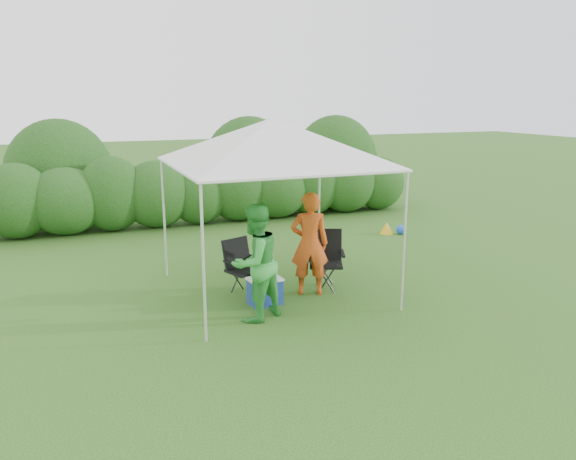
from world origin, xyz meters
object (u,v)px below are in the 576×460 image
object	(u,v)px
chair_left	(241,263)
man	(310,244)
canopy	(273,142)
chair_right	(326,255)
cooler	(265,291)
woman	(255,263)

from	to	relation	value
chair_left	man	bearing A→B (deg)	-44.60
man	canopy	bearing A→B (deg)	-11.64
canopy	chair_right	world-z (taller)	canopy
man	chair_left	bearing A→B (deg)	-4.04
man	cooler	world-z (taller)	man
chair_right	man	world-z (taller)	man
cooler	chair_right	bearing A→B (deg)	11.08
canopy	chair_right	size ratio (longest dim) A/B	3.18
canopy	chair_left	xyz separation A→B (m)	(-0.51, 0.14, -1.95)
chair_right	chair_left	xyz separation A→B (m)	(-1.41, 0.23, -0.04)
chair_left	cooler	distance (m)	0.72
canopy	woman	bearing A→B (deg)	-122.70
chair_left	man	size ratio (longest dim) A/B	0.53
chair_left	man	world-z (taller)	man
woman	cooler	world-z (taller)	woman
woman	cooler	distance (m)	0.88
canopy	chair_left	distance (m)	2.02
chair_right	cooler	distance (m)	1.32
chair_right	canopy	bearing A→B (deg)	-163.65
chair_right	cooler	size ratio (longest dim) A/B	1.81
canopy	cooler	world-z (taller)	canopy
chair_right	woman	world-z (taller)	woman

